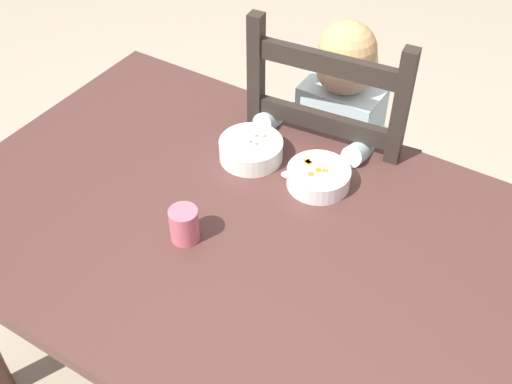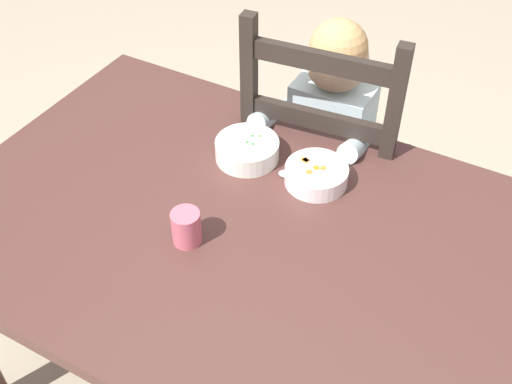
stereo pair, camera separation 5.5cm
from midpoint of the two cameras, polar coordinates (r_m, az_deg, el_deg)
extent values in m
cube|color=#4E2E29|center=(1.44, 0.16, -3.70)|extent=(1.42, 0.92, 0.04)
cylinder|color=#4E2E29|center=(2.19, -8.62, 2.57)|extent=(0.07, 0.07, 0.67)
cube|color=#2D251F|center=(1.98, 8.16, 1.74)|extent=(0.46, 0.46, 0.02)
cube|color=#2D251F|center=(2.25, 13.78, -1.19)|extent=(0.04, 0.04, 0.44)
cube|color=#2D251F|center=(2.31, 4.79, 1.63)|extent=(0.04, 0.04, 0.44)
cube|color=#2D251F|center=(1.99, 10.84, -8.10)|extent=(0.04, 0.04, 0.44)
cube|color=#2D251F|center=(2.06, 0.77, -4.66)|extent=(0.04, 0.04, 0.44)
cube|color=#2D251F|center=(1.62, 13.21, 3.65)|extent=(0.04, 0.04, 0.57)
cube|color=#2D251F|center=(1.71, 0.94, 7.26)|extent=(0.04, 0.04, 0.57)
cube|color=#2D251F|center=(1.54, 7.55, 11.43)|extent=(0.36, 0.06, 0.05)
cube|color=#2D251F|center=(1.64, 7.01, 6.33)|extent=(0.36, 0.06, 0.05)
cube|color=silver|center=(1.85, 8.27, 5.17)|extent=(0.22, 0.14, 0.32)
sphere|color=#D4B089|center=(1.72, 9.05, 11.40)|extent=(0.17, 0.17, 0.17)
sphere|color=tan|center=(1.70, 9.20, 12.49)|extent=(0.16, 0.16, 0.16)
cylinder|color=#3F4C72|center=(2.05, 4.36, -4.66)|extent=(0.07, 0.07, 0.46)
cylinder|color=#3F4C72|center=(2.02, 7.10, -5.85)|extent=(0.07, 0.07, 0.46)
cylinder|color=silver|center=(1.78, 3.33, 6.94)|extent=(0.06, 0.24, 0.13)
cylinder|color=silver|center=(1.70, 11.00, 4.09)|extent=(0.06, 0.24, 0.13)
cylinder|color=white|center=(1.59, 0.55, 3.84)|extent=(0.16, 0.16, 0.05)
cylinder|color=white|center=(1.60, 0.54, 3.21)|extent=(0.07, 0.07, 0.01)
cylinder|color=green|center=(1.58, 0.55, 4.05)|extent=(0.13, 0.13, 0.03)
sphere|color=green|center=(1.59, 1.80, 4.93)|extent=(0.01, 0.01, 0.01)
sphere|color=green|center=(1.59, 1.06, 4.98)|extent=(0.01, 0.01, 0.01)
sphere|color=green|center=(1.57, 1.07, 4.25)|extent=(0.01, 0.01, 0.01)
sphere|color=green|center=(1.57, 0.54, 4.43)|extent=(0.01, 0.01, 0.01)
cylinder|color=white|center=(1.52, 6.70, 1.33)|extent=(0.15, 0.15, 0.05)
cylinder|color=white|center=(1.53, 6.64, 0.78)|extent=(0.07, 0.07, 0.01)
cylinder|color=orange|center=(1.52, 6.72, 1.53)|extent=(0.13, 0.13, 0.03)
cube|color=orange|center=(1.53, 5.60, 2.69)|extent=(0.02, 0.02, 0.01)
cube|color=orange|center=(1.51, 6.70, 1.87)|extent=(0.02, 0.02, 0.01)
cube|color=orange|center=(1.53, 5.80, 2.52)|extent=(0.01, 0.01, 0.01)
cube|color=orange|center=(1.51, 7.31, 1.82)|extent=(0.02, 0.02, 0.01)
cube|color=orange|center=(1.49, 6.03, 1.51)|extent=(0.02, 0.02, 0.01)
cube|color=orange|center=(1.53, 5.81, 2.62)|extent=(0.02, 0.02, 0.01)
cube|color=silver|center=(1.55, 6.67, 1.21)|extent=(0.09, 0.05, 0.00)
ellipsoid|color=silver|center=(1.55, 4.19, 1.51)|extent=(0.05, 0.05, 0.01)
cylinder|color=#CF6072|center=(1.38, -5.36, -2.97)|extent=(0.06, 0.06, 0.08)
camera|label=1|loc=(0.03, 91.11, -1.03)|focal=44.31mm
camera|label=2|loc=(0.03, -88.89, 1.03)|focal=44.31mm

